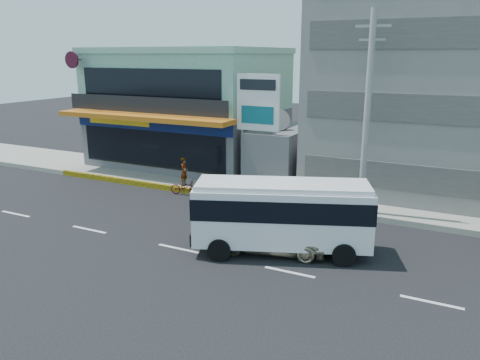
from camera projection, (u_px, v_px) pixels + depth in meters
name	position (u px, v px, depth m)	size (l,w,h in m)	color
ground	(179.00, 249.00, 19.78)	(120.00, 120.00, 0.00)	black
sidewalk	(350.00, 200.00, 25.82)	(70.00, 5.00, 0.30)	gray
shop_building	(191.00, 110.00, 34.23)	(12.40, 11.70, 8.00)	#4F4F55
concrete_building	(468.00, 72.00, 26.65)	(16.00, 12.00, 14.00)	gray
gap_structure	(283.00, 155.00, 29.71)	(3.00, 6.00, 3.50)	#4F4F55
satellite_dish	(277.00, 129.00, 28.37)	(1.50, 1.50, 0.15)	slate
billboard	(258.00, 109.00, 26.67)	(2.60, 0.18, 6.90)	gray
utility_pole_near	(367.00, 115.00, 22.27)	(1.60, 0.30, 10.00)	#999993
minibus	(282.00, 211.00, 19.01)	(7.49, 4.67, 2.99)	white
sedan	(269.00, 232.00, 19.35)	(1.99, 4.95, 1.69)	#BCB290
motorcycle_rider	(185.00, 183.00, 27.22)	(1.81, 0.97, 2.20)	#580C15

